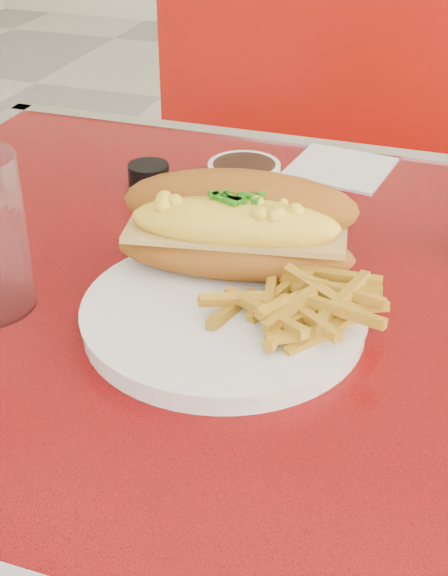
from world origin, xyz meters
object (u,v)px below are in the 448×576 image
(dinner_plate, at_px, (224,315))
(sauce_cup_left, at_px, (149,173))
(gravy_ramekin, at_px, (244,181))
(diner_table, at_px, (329,425))
(fork, at_px, (297,295))
(booth_bench_far, at_px, (401,298))
(mac_hoagie, at_px, (237,226))

(dinner_plate, xyz_separation_m, sauce_cup_left, (-0.19, 0.27, 0.00))
(gravy_ramekin, bearing_deg, diner_table, -49.54)
(dinner_plate, relative_size, fork, 2.42)
(fork, distance_m, sauce_cup_left, 0.34)
(booth_bench_far, xyz_separation_m, sauce_cup_left, (-0.29, -0.61, 0.50))
(diner_table, bearing_deg, sauce_cup_left, 145.91)
(mac_hoagie, bearing_deg, booth_bench_far, 72.45)
(diner_table, relative_size, fork, 8.54)
(dinner_plate, relative_size, sauce_cup_left, 5.95)
(booth_bench_far, bearing_deg, fork, -92.43)
(diner_table, relative_size, gravy_ramekin, 11.48)
(booth_bench_far, bearing_deg, mac_hoagie, -97.61)
(gravy_ramekin, relative_size, sauce_cup_left, 1.83)
(mac_hoagie, distance_m, gravy_ramekin, 0.20)
(dinner_plate, bearing_deg, fork, 36.09)
(gravy_ramekin, bearing_deg, fork, -60.70)
(booth_bench_far, xyz_separation_m, gravy_ramekin, (-0.16, -0.62, 0.51))
(diner_table, relative_size, sauce_cup_left, 21.06)
(gravy_ramekin, bearing_deg, dinner_plate, -76.30)
(diner_table, height_order, dinner_plate, dinner_plate)
(diner_table, relative_size, mac_hoagie, 4.85)
(fork, distance_m, gravy_ramekin, 0.25)
(booth_bench_far, relative_size, sauce_cup_left, 20.54)
(booth_bench_far, distance_m, mac_hoagie, 0.98)
(booth_bench_far, height_order, gravy_ramekin, booth_bench_far)
(dinner_plate, bearing_deg, booth_bench_far, 83.88)
(dinner_plate, distance_m, mac_hoagie, 0.09)
(dinner_plate, height_order, sauce_cup_left, sauce_cup_left)
(diner_table, xyz_separation_m, mac_hoagie, (-0.11, 0.00, 0.22))
(diner_table, xyz_separation_m, booth_bench_far, (0.00, 0.81, -0.32))
(booth_bench_far, height_order, fork, booth_bench_far)
(booth_bench_far, relative_size, mac_hoagie, 4.73)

